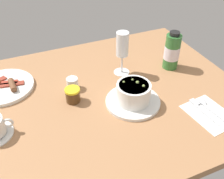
# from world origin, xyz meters

# --- Properties ---
(ground_plane) EXTENTS (1.10, 0.84, 0.03)m
(ground_plane) POSITION_xyz_m (0.00, 0.00, -0.01)
(ground_plane) COLOR #A8754C
(porridge_bowl) EXTENTS (0.20, 0.20, 0.09)m
(porridge_bowl) POSITION_xyz_m (0.10, -0.08, 0.04)
(porridge_bowl) COLOR white
(porridge_bowl) RESTS_ON ground_plane
(cutlery_setting) EXTENTS (0.15, 0.18, 0.01)m
(cutlery_setting) POSITION_xyz_m (0.32, -0.23, 0.00)
(cutlery_setting) COLOR white
(cutlery_setting) RESTS_ON ground_plane
(creamer_jug) EXTENTS (0.04, 0.05, 0.05)m
(creamer_jug) POSITION_xyz_m (-0.08, 0.09, 0.02)
(creamer_jug) COLOR white
(creamer_jug) RESTS_ON ground_plane
(wine_glass) EXTENTS (0.07, 0.07, 0.18)m
(wine_glass) POSITION_xyz_m (0.14, 0.11, 0.12)
(wine_glass) COLOR white
(wine_glass) RESTS_ON ground_plane
(jam_jar) EXTENTS (0.06, 0.06, 0.05)m
(jam_jar) POSITION_xyz_m (-0.10, 0.01, 0.03)
(jam_jar) COLOR #503217
(jam_jar) RESTS_ON ground_plane
(sauce_bottle_green) EXTENTS (0.07, 0.07, 0.17)m
(sauce_bottle_green) POSITION_xyz_m (0.36, 0.07, 0.08)
(sauce_bottle_green) COLOR #337233
(sauce_bottle_green) RESTS_ON ground_plane
(breakfast_plate) EXTENTS (0.23, 0.23, 0.04)m
(breakfast_plate) POSITION_xyz_m (-0.33, 0.20, 0.01)
(breakfast_plate) COLOR white
(breakfast_plate) RESTS_ON ground_plane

